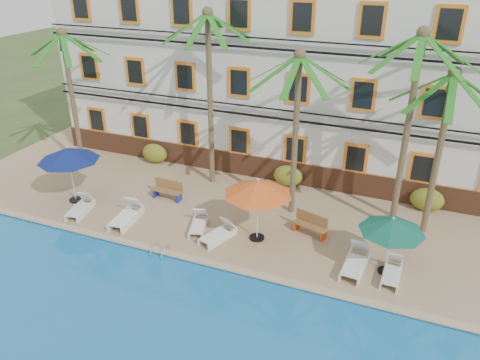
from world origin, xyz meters
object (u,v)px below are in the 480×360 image
at_px(palm_d, 411,108).
at_px(umbrella_red, 258,188).
at_px(palm_c, 297,112).
at_px(bench_right, 311,224).
at_px(umbrella_blue, 68,155).
at_px(palm_a, 69,81).
at_px(lounger_e, 355,262).
at_px(lounger_d, 219,233).
at_px(bench_left, 168,189).
at_px(palm_e, 443,130).
at_px(lounger_b, 126,215).
at_px(pool_ladder, 161,253).
at_px(lounger_a, 80,207).
at_px(lounger_c, 198,224).
at_px(umbrella_green, 392,225).
at_px(lounger_f, 392,272).
at_px(palm_b, 209,77).

distance_m(palm_d, umbrella_red, 6.68).
xyz_separation_m(palm_c, bench_right, (1.31, -1.55, -4.31)).
relative_size(palm_c, umbrella_blue, 2.61).
bearing_deg(palm_a, lounger_e, -13.29).
bearing_deg(palm_a, palm_d, -0.12).
relative_size(lounger_d, bench_left, 1.23).
distance_m(palm_e, bench_left, 12.43).
relative_size(umbrella_red, bench_left, 1.85).
height_order(lounger_b, pool_ladder, lounger_b).
distance_m(lounger_a, lounger_e, 12.40).
relative_size(palm_a, palm_d, 0.89).
height_order(lounger_c, lounger_e, lounger_e).
height_order(lounger_e, bench_right, lounger_e).
xyz_separation_m(lounger_a, lounger_c, (5.65, 0.76, -0.01)).
relative_size(lounger_b, pool_ladder, 2.81).
xyz_separation_m(palm_a, pool_ladder, (8.24, -5.56, -4.83)).
bearing_deg(umbrella_green, palm_c, 146.06).
bearing_deg(umbrella_red, bench_left, 161.82).
relative_size(lounger_d, bench_right, 1.19).
xyz_separation_m(palm_e, lounger_c, (-9.01, -3.49, -4.33)).
xyz_separation_m(palm_a, lounger_a, (3.20, -4.15, -4.56)).
xyz_separation_m(umbrella_red, lounger_c, (-2.60, -0.26, -2.13)).
height_order(umbrella_red, lounger_f, umbrella_red).
bearing_deg(umbrella_green, lounger_a, -177.02).
height_order(lounger_a, lounger_e, lounger_e).
height_order(lounger_b, lounger_d, lounger_b).
relative_size(palm_d, palm_e, 1.19).
bearing_deg(palm_e, palm_d, -173.62).
distance_m(umbrella_blue, umbrella_green, 14.45).
relative_size(palm_b, lounger_c, 4.84).
height_order(palm_e, bench_left, palm_e).
bearing_deg(palm_b, lounger_c, -72.27).
bearing_deg(umbrella_red, lounger_f, -6.12).
bearing_deg(lounger_f, lounger_d, -179.58).
height_order(umbrella_red, lounger_e, umbrella_red).
bearing_deg(lounger_a, umbrella_blue, 139.34).
relative_size(palm_d, umbrella_green, 3.52).
height_order(lounger_b, bench_right, lounger_b).
height_order(palm_d, umbrella_red, palm_d).
bearing_deg(umbrella_red, bench_right, 30.97).
bearing_deg(lounger_d, lounger_a, -176.80).
distance_m(palm_d, lounger_d, 9.12).
relative_size(umbrella_blue, lounger_d, 1.51).
height_order(palm_e, lounger_a, palm_e).
relative_size(palm_a, palm_b, 0.87).
bearing_deg(palm_b, bench_right, -26.51).
bearing_deg(lounger_e, pool_ladder, -165.70).
bearing_deg(palm_b, umbrella_red, -46.21).
bearing_deg(lounger_f, umbrella_green, 133.70).
distance_m(bench_left, pool_ladder, 4.63).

